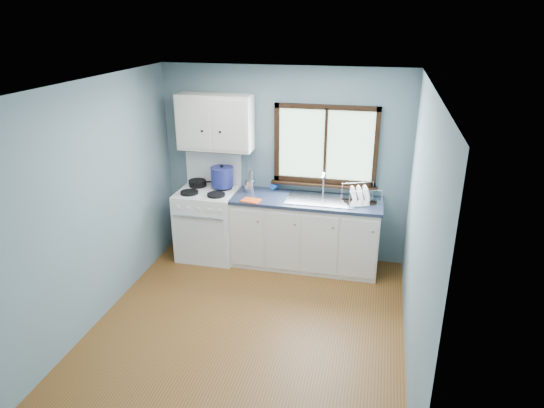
% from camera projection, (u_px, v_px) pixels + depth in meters
% --- Properties ---
extents(floor, '(3.20, 3.60, 0.02)m').
position_uv_depth(floor, '(248.00, 327.00, 5.11)').
color(floor, brown).
rests_on(floor, ground).
extents(ceiling, '(3.20, 3.60, 0.02)m').
position_uv_depth(ceiling, '(243.00, 84.00, 4.18)').
color(ceiling, white).
rests_on(ceiling, wall_back).
extents(wall_back, '(3.20, 0.02, 2.50)m').
position_uv_depth(wall_back, '(284.00, 164.00, 6.29)').
color(wall_back, slate).
rests_on(wall_back, ground).
extents(wall_front, '(3.20, 0.02, 2.50)m').
position_uv_depth(wall_front, '(167.00, 329.00, 3.00)').
color(wall_front, slate).
rests_on(wall_front, ground).
extents(wall_left, '(0.02, 3.60, 2.50)m').
position_uv_depth(wall_left, '(95.00, 204.00, 4.98)').
color(wall_left, slate).
rests_on(wall_left, ground).
extents(wall_right, '(0.02, 3.60, 2.50)m').
position_uv_depth(wall_right, '(420.00, 233.00, 4.31)').
color(wall_right, slate).
rests_on(wall_right, ground).
extents(gas_range, '(0.76, 0.69, 1.36)m').
position_uv_depth(gas_range, '(209.00, 221.00, 6.46)').
color(gas_range, white).
rests_on(gas_range, floor).
extents(base_cabinets, '(1.85, 0.60, 0.88)m').
position_uv_depth(base_cabinets, '(305.00, 236.00, 6.23)').
color(base_cabinets, silver).
rests_on(base_cabinets, floor).
extents(countertop, '(1.89, 0.64, 0.04)m').
position_uv_depth(countertop, '(306.00, 200.00, 6.05)').
color(countertop, '#1A2336').
rests_on(countertop, base_cabinets).
extents(sink, '(0.84, 0.46, 0.44)m').
position_uv_depth(sink, '(321.00, 205.00, 6.03)').
color(sink, silver).
rests_on(sink, countertop).
extents(window, '(1.36, 0.10, 1.03)m').
position_uv_depth(window, '(325.00, 151.00, 6.06)').
color(window, '#9EC6A8').
rests_on(window, wall_back).
extents(upper_cabinets, '(0.95, 0.35, 0.70)m').
position_uv_depth(upper_cabinets, '(215.00, 122.00, 6.10)').
color(upper_cabinets, silver).
rests_on(upper_cabinets, wall_back).
extents(skillet, '(0.37, 0.28, 0.05)m').
position_uv_depth(skillet, '(197.00, 182.00, 6.46)').
color(skillet, black).
rests_on(skillet, gas_range).
extents(stockpot, '(0.37, 0.37, 0.30)m').
position_uv_depth(stockpot, '(222.00, 177.00, 6.32)').
color(stockpot, navy).
rests_on(stockpot, gas_range).
extents(utensil_crock, '(0.15, 0.15, 0.39)m').
position_uv_depth(utensil_crock, '(250.00, 186.00, 6.26)').
color(utensil_crock, silver).
rests_on(utensil_crock, countertop).
extents(thermos, '(0.09, 0.09, 0.29)m').
position_uv_depth(thermos, '(251.00, 181.00, 6.24)').
color(thermos, silver).
rests_on(thermos, countertop).
extents(soap_bottle, '(0.12, 0.12, 0.24)m').
position_uv_depth(soap_bottle, '(272.00, 182.00, 6.29)').
color(soap_bottle, blue).
rests_on(soap_bottle, countertop).
extents(dish_towel, '(0.25, 0.20, 0.02)m').
position_uv_depth(dish_towel, '(251.00, 200.00, 5.97)').
color(dish_towel, '#EB4F1E').
rests_on(dish_towel, countertop).
extents(dish_rack, '(0.51, 0.46, 0.22)m').
position_uv_depth(dish_rack, '(361.00, 198.00, 5.91)').
color(dish_rack, silver).
rests_on(dish_rack, countertop).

